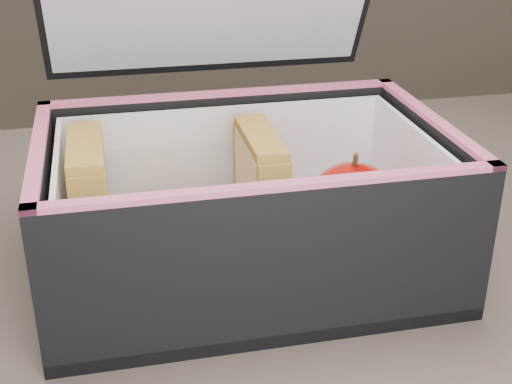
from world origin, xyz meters
TOP-DOWN VIEW (x-y plane):
  - kitchen_table at (0.00, 0.00)m, footprint 1.20×0.80m
  - lunch_bag at (-0.05, 0.02)m, footprint 0.31×0.29m
  - plastic_tub at (-0.10, 0.02)m, footprint 0.17×0.12m
  - sandwich_left at (-0.16, 0.02)m, footprint 0.03×0.09m
  - sandwich_right at (-0.03, 0.02)m, footprint 0.02×0.09m
  - carrot_sticks at (-0.10, 0.02)m, footprint 0.06×0.15m
  - paper_napkin at (0.03, 0.01)m, footprint 0.10×0.10m
  - red_apple at (0.04, 0.01)m, footprint 0.07×0.07m

SIDE VIEW (x-z plane):
  - kitchen_table at x=0.00m, z-range 0.28..1.03m
  - paper_napkin at x=0.03m, z-range 0.76..0.77m
  - carrot_sticks at x=-0.10m, z-range 0.77..0.80m
  - plastic_tub at x=-0.10m, z-range 0.76..0.84m
  - red_apple at x=0.04m, z-range 0.77..0.84m
  - sandwich_right at x=-0.03m, z-range 0.77..0.86m
  - lunch_bag at x=-0.05m, z-range 0.67..0.96m
  - sandwich_left at x=-0.16m, z-range 0.77..0.87m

